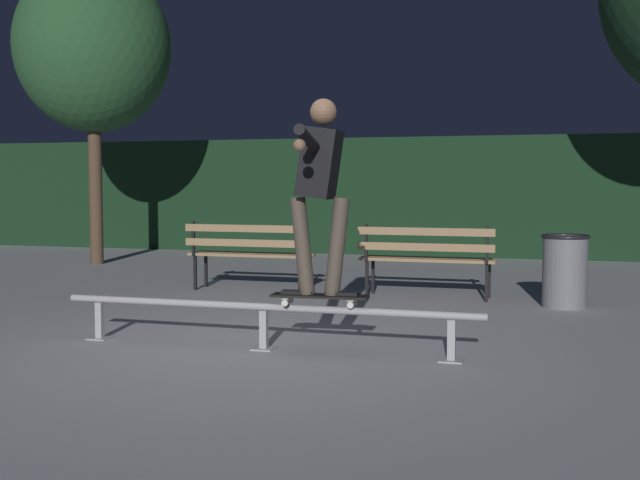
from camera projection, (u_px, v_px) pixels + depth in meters
ground_plane at (259, 352)px, 6.50m from camera, size 90.00×90.00×0.00m
hedge_backdrop at (436, 196)px, 15.39m from camera, size 24.00×1.20×2.21m
grind_rail at (264, 314)px, 6.58m from camera, size 3.61×0.18×0.38m
skateboard at (320, 297)px, 6.43m from camera, size 0.79×0.26×0.09m
skateboarder at (320, 179)px, 6.36m from camera, size 0.63×1.41×1.56m
park_bench_leftmost at (249, 249)px, 10.10m from camera, size 1.60×0.42×0.88m
park_bench_left_center at (427, 253)px, 9.45m from camera, size 1.60×0.42×0.88m
tree_far_left at (93, 48)px, 13.32m from camera, size 2.56×2.56×5.02m
trash_can at (565, 270)px, 8.80m from camera, size 0.52×0.52×0.80m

